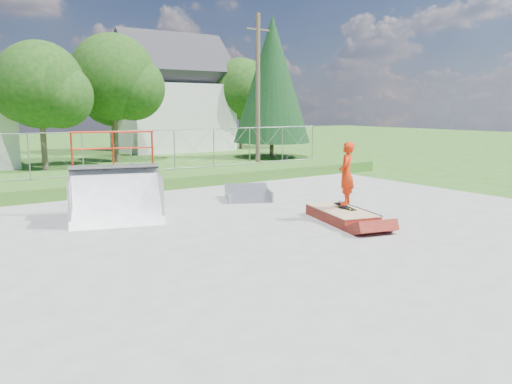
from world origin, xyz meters
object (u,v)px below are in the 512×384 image
Objects in this scene: quarter_pipe at (115,178)px; flat_bank_ramp at (248,194)px; grind_box at (342,216)px; skater at (346,176)px.

flat_bank_ramp is at bearing 23.70° from quarter_pipe.
grind_box is 1.02× the size of quarter_pipe.
quarter_pipe is at bearing -147.93° from flat_bank_ramp.
quarter_pipe reaches higher than skater.
grind_box is 1.14m from skater.
skater reaches higher than grind_box.
flat_bank_ramp is (4.93, 0.64, -1.03)m from quarter_pipe.
grind_box is 1.44× the size of skater.
skater reaches higher than flat_bank_ramp.
quarter_pipe reaches higher than flat_bank_ramp.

